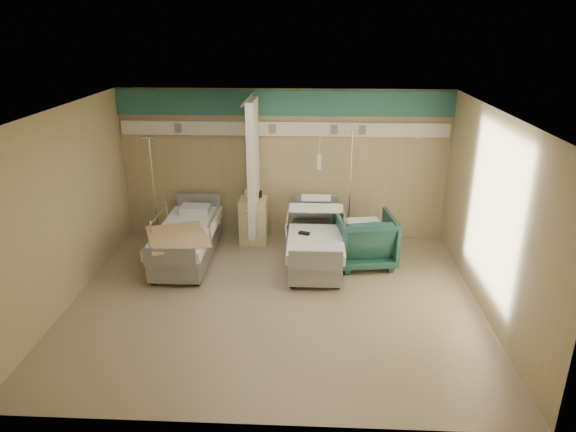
{
  "coord_description": "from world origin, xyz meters",
  "views": [
    {
      "loc": [
        0.52,
        -6.66,
        3.9
      ],
      "look_at": [
        0.17,
        0.6,
        1.13
      ],
      "focal_mm": 32.0,
      "sensor_mm": 36.0,
      "label": 1
    }
  ],
  "objects": [
    {
      "name": "toiletry_bag",
      "position": [
        -0.53,
        2.28,
        0.91
      ],
      "size": [
        0.26,
        0.21,
        0.12
      ],
      "primitive_type": "cube",
      "rotation": [
        0.0,
        0.0,
        -0.33
      ],
      "color": "black",
      "rests_on": "bedside_cabinet"
    },
    {
      "name": "bedside_cabinet",
      "position": [
        -0.55,
        2.2,
        0.42
      ],
      "size": [
        0.5,
        0.48,
        0.85
      ],
      "primitive_type": "cube",
      "color": "beige",
      "rests_on": "ground"
    },
    {
      "name": "ground",
      "position": [
        0.0,
        0.0,
        0.0
      ],
      "size": [
        6.0,
        5.0,
        0.0
      ],
      "primitive_type": "cube",
      "color": "gray",
      "rests_on": "ground"
    },
    {
      "name": "waffle_blanket",
      "position": [
        1.4,
        1.32,
        0.92
      ],
      "size": [
        0.63,
        0.58,
        0.06
      ],
      "primitive_type": "cube",
      "rotation": [
        0.0,
        0.0,
        3.31
      ],
      "color": "white",
      "rests_on": "visitor_armchair"
    },
    {
      "name": "bed_right",
      "position": [
        0.6,
        1.3,
        0.32
      ],
      "size": [
        1.0,
        2.16,
        0.63
      ],
      "primitive_type": null,
      "color": "white",
      "rests_on": "ground"
    },
    {
      "name": "iv_stand_left",
      "position": [
        -2.34,
        2.08,
        0.41
      ],
      "size": [
        0.36,
        0.36,
        2.0
      ],
      "rotation": [
        0.0,
        0.0,
        0.17
      ],
      "color": "silver",
      "rests_on": "ground"
    },
    {
      "name": "bed_left",
      "position": [
        -1.6,
        1.3,
        0.32
      ],
      "size": [
        1.0,
        2.16,
        0.63
      ],
      "primitive_type": null,
      "color": "white",
      "rests_on": "ground"
    },
    {
      "name": "call_remote",
      "position": [
        0.41,
        1.09,
        0.65
      ],
      "size": [
        0.2,
        0.13,
        0.04
      ],
      "primitive_type": "cube",
      "rotation": [
        0.0,
        0.0,
        -0.33
      ],
      "color": "black",
      "rests_on": "bed_right"
    },
    {
      "name": "iv_stand_right",
      "position": [
        1.21,
        2.21,
        0.43
      ],
      "size": [
        0.38,
        0.38,
        2.12
      ],
      "rotation": [
        0.0,
        0.0,
        0.37
      ],
      "color": "silver",
      "rests_on": "ground"
    },
    {
      "name": "tan_blanket",
      "position": [
        -1.63,
        0.84,
        0.65
      ],
      "size": [
        1.27,
        1.39,
        0.04
      ],
      "primitive_type": "cube",
      "rotation": [
        0.0,
        0.0,
        0.39
      ],
      "color": "tan",
      "rests_on": "bed_left"
    },
    {
      "name": "room_walls",
      "position": [
        -0.03,
        0.25,
        1.86
      ],
      "size": [
        6.04,
        5.04,
        2.82
      ],
      "color": "tan",
      "rests_on": "ground"
    },
    {
      "name": "visitor_armchair",
      "position": [
        1.43,
        1.35,
        0.44
      ],
      "size": [
        1.08,
        1.1,
        0.89
      ],
      "primitive_type": "imported",
      "rotation": [
        0.0,
        0.0,
        3.29
      ],
      "color": "#1C4741",
      "rests_on": "ground"
    },
    {
      "name": "white_cup",
      "position": [
        -0.68,
        2.32,
        0.92
      ],
      "size": [
        0.11,
        0.11,
        0.14
      ],
      "primitive_type": "cylinder",
      "rotation": [
        0.0,
        0.0,
        -0.16
      ],
      "color": "white",
      "rests_on": "bedside_cabinet"
    }
  ]
}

